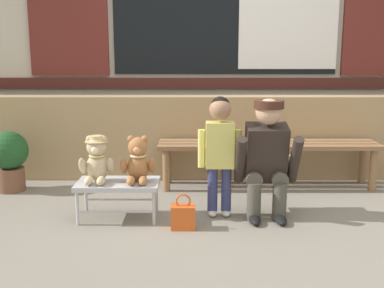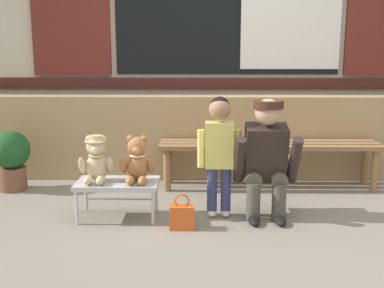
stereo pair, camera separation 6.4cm
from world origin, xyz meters
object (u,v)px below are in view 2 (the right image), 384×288
teddy_bear_plain (137,161)px  adult_crouching (267,158)px  wooden_bench_long (269,150)px  potted_plant (11,157)px  small_display_bench (118,185)px  handbag_on_ground (182,216)px  child_standing (219,143)px  teddy_bear_with_hat (96,160)px

teddy_bear_plain → adult_crouching: bearing=2.4°
wooden_bench_long → potted_plant: size_ratio=3.68×
small_display_bench → handbag_on_ground: size_ratio=2.35×
wooden_bench_long → teddy_bear_plain: (-1.15, -0.87, 0.09)m
wooden_bench_long → adult_crouching: adult_crouching is taller
teddy_bear_plain → adult_crouching: (1.01, 0.04, 0.02)m
teddy_bear_plain → adult_crouching: 1.01m
wooden_bench_long → child_standing: size_ratio=2.19×
teddy_bear_with_hat → adult_crouching: bearing=1.8°
small_display_bench → child_standing: bearing=5.1°
teddy_bear_with_hat → potted_plant: teddy_bear_with_hat is taller
teddy_bear_plain → handbag_on_ground: 0.56m
teddy_bear_with_hat → adult_crouching: (1.33, 0.04, 0.01)m
adult_crouching → wooden_bench_long: bearing=80.6°
wooden_bench_long → teddy_bear_plain: 1.45m
potted_plant → teddy_bear_plain: bearing=-30.1°
small_display_bench → adult_crouching: 1.19m
teddy_bear_with_hat → potted_plant: 1.24m
teddy_bear_with_hat → wooden_bench_long: bearing=30.8°
small_display_bench → potted_plant: (-1.13, 0.75, 0.06)m
adult_crouching → handbag_on_ground: 0.81m
handbag_on_ground → teddy_bear_plain: bearing=147.1°
small_display_bench → handbag_on_ground: (0.51, -0.23, -0.17)m
handbag_on_ground → potted_plant: bearing=149.3°
wooden_bench_long → teddy_bear_with_hat: bearing=-149.2°
wooden_bench_long → child_standing: 0.98m
wooden_bench_long → child_standing: bearing=-122.4°
wooden_bench_long → handbag_on_ground: 1.39m
adult_crouching → handbag_on_ground: adult_crouching is taller
adult_crouching → potted_plant: size_ratio=1.67×
child_standing → potted_plant: child_standing is taller
teddy_bear_plain → small_display_bench: bearing=-179.5°
teddy_bear_plain → child_standing: child_standing is taller
wooden_bench_long → handbag_on_ground: bearing=-125.8°
wooden_bench_long → potted_plant: 2.44m
teddy_bear_plain → handbag_on_ground: size_ratio=1.34×
adult_crouching → small_display_bench: bearing=-177.9°
teddy_bear_plain → handbag_on_ground: (0.35, -0.23, -0.37)m
teddy_bear_with_hat → child_standing: 0.97m
teddy_bear_plain → potted_plant: (-1.29, 0.75, -0.14)m
child_standing → handbag_on_ground: child_standing is taller
child_standing → adult_crouching: (0.37, -0.03, -0.11)m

